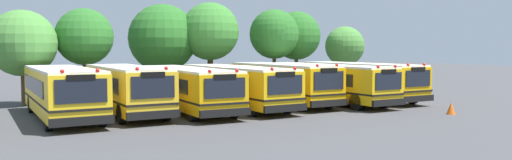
{
  "coord_description": "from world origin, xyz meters",
  "views": [
    {
      "loc": [
        -13.12,
        -25.75,
        3.53
      ],
      "look_at": [
        1.41,
        0.0,
        1.6
      ],
      "focal_mm": 34.18,
      "sensor_mm": 36.0,
      "label": 1
    }
  ],
  "objects_px": {
    "school_bus_1": "(126,88)",
    "tree_3": "(163,38)",
    "school_bus_0": "(62,91)",
    "school_bus_3": "(237,85)",
    "traffic_cone": "(451,108)",
    "school_bus_6": "(360,79)",
    "tree_1": "(22,43)",
    "school_bus_2": "(185,87)",
    "tree_5": "(274,33)",
    "tree_4": "(212,31)",
    "school_bus_5": "(324,81)",
    "school_bus_4": "(282,82)",
    "tree_2": "(83,38)",
    "tree_7": "(344,46)",
    "tree_6": "(296,35)"
  },
  "relations": [
    {
      "from": "school_bus_2",
      "to": "tree_2",
      "type": "bearing_deg",
      "value": -59.98
    },
    {
      "from": "school_bus_3",
      "to": "traffic_cone",
      "type": "relative_size",
      "value": 16.74
    },
    {
      "from": "tree_3",
      "to": "tree_6",
      "type": "relative_size",
      "value": 1.04
    },
    {
      "from": "school_bus_1",
      "to": "tree_4",
      "type": "distance_m",
      "value": 12.06
    },
    {
      "from": "tree_1",
      "to": "tree_6",
      "type": "relative_size",
      "value": 0.89
    },
    {
      "from": "school_bus_1",
      "to": "school_bus_5",
      "type": "relative_size",
      "value": 0.81
    },
    {
      "from": "school_bus_2",
      "to": "tree_5",
      "type": "xyz_separation_m",
      "value": [
        10.28,
        7.3,
        3.4
      ]
    },
    {
      "from": "school_bus_0",
      "to": "school_bus_1",
      "type": "distance_m",
      "value": 3.21
    },
    {
      "from": "school_bus_2",
      "to": "school_bus_6",
      "type": "relative_size",
      "value": 1.03
    },
    {
      "from": "school_bus_6",
      "to": "traffic_cone",
      "type": "xyz_separation_m",
      "value": [
        -0.84,
        -8.21,
        -1.08
      ]
    },
    {
      "from": "school_bus_3",
      "to": "tree_4",
      "type": "xyz_separation_m",
      "value": [
        2.11,
        8.22,
        3.45
      ]
    },
    {
      "from": "tree_4",
      "to": "traffic_cone",
      "type": "relative_size",
      "value": 11.18
    },
    {
      "from": "school_bus_1",
      "to": "tree_3",
      "type": "distance_m",
      "value": 11.16
    },
    {
      "from": "school_bus_0",
      "to": "school_bus_6",
      "type": "distance_m",
      "value": 19.19
    },
    {
      "from": "tree_1",
      "to": "tree_7",
      "type": "xyz_separation_m",
      "value": [
        25.43,
        0.49,
        -0.11
      ]
    },
    {
      "from": "school_bus_5",
      "to": "tree_3",
      "type": "height_order",
      "value": "tree_3"
    },
    {
      "from": "school_bus_5",
      "to": "traffic_cone",
      "type": "relative_size",
      "value": 18.77
    },
    {
      "from": "school_bus_1",
      "to": "tree_5",
      "type": "height_order",
      "value": "tree_5"
    },
    {
      "from": "school_bus_3",
      "to": "traffic_cone",
      "type": "bearing_deg",
      "value": 135.49
    },
    {
      "from": "tree_4",
      "to": "school_bus_3",
      "type": "bearing_deg",
      "value": -104.39
    },
    {
      "from": "school_bus_3",
      "to": "school_bus_1",
      "type": "bearing_deg",
      "value": -5.0
    },
    {
      "from": "school_bus_3",
      "to": "tree_2",
      "type": "bearing_deg",
      "value": -48.09
    },
    {
      "from": "school_bus_4",
      "to": "tree_1",
      "type": "relative_size",
      "value": 1.61
    },
    {
      "from": "tree_5",
      "to": "tree_4",
      "type": "bearing_deg",
      "value": 171.34
    },
    {
      "from": "school_bus_4",
      "to": "school_bus_5",
      "type": "bearing_deg",
      "value": 174.92
    },
    {
      "from": "school_bus_0",
      "to": "tree_5",
      "type": "distance_m",
      "value": 18.48
    },
    {
      "from": "school_bus_5",
      "to": "tree_3",
      "type": "distance_m",
      "value": 12.77
    },
    {
      "from": "school_bus_0",
      "to": "tree_4",
      "type": "relative_size",
      "value": 1.47
    },
    {
      "from": "tree_1",
      "to": "tree_4",
      "type": "distance_m",
      "value": 13.08
    },
    {
      "from": "tree_4",
      "to": "tree_6",
      "type": "height_order",
      "value": "tree_4"
    },
    {
      "from": "school_bus_5",
      "to": "school_bus_4",
      "type": "bearing_deg",
      "value": -5.08
    },
    {
      "from": "tree_1",
      "to": "tree_3",
      "type": "relative_size",
      "value": 0.86
    },
    {
      "from": "school_bus_0",
      "to": "school_bus_3",
      "type": "distance_m",
      "value": 9.63
    },
    {
      "from": "school_bus_6",
      "to": "tree_3",
      "type": "xyz_separation_m",
      "value": [
        -10.75,
        9.73,
        2.9
      ]
    },
    {
      "from": "tree_4",
      "to": "tree_7",
      "type": "bearing_deg",
      "value": -1.97
    },
    {
      "from": "school_bus_6",
      "to": "traffic_cone",
      "type": "relative_size",
      "value": 16.92
    },
    {
      "from": "tree_1",
      "to": "tree_4",
      "type": "xyz_separation_m",
      "value": [
        13.01,
        0.91,
        0.94
      ]
    },
    {
      "from": "school_bus_1",
      "to": "traffic_cone",
      "type": "bearing_deg",
      "value": 150.51
    },
    {
      "from": "school_bus_1",
      "to": "tree_1",
      "type": "xyz_separation_m",
      "value": [
        -4.5,
        6.93,
        2.45
      ]
    },
    {
      "from": "traffic_cone",
      "to": "school_bus_0",
      "type": "bearing_deg",
      "value": 155.13
    },
    {
      "from": "school_bus_1",
      "to": "school_bus_2",
      "type": "xyz_separation_m",
      "value": [
        3.26,
        -0.23,
        -0.07
      ]
    },
    {
      "from": "tree_3",
      "to": "school_bus_3",
      "type": "bearing_deg",
      "value": -83.13
    },
    {
      "from": "school_bus_3",
      "to": "tree_2",
      "type": "relative_size",
      "value": 1.7
    },
    {
      "from": "school_bus_5",
      "to": "tree_6",
      "type": "xyz_separation_m",
      "value": [
        3.4,
        8.24,
        3.25
      ]
    },
    {
      "from": "tree_4",
      "to": "tree_7",
      "type": "distance_m",
      "value": 12.47
    },
    {
      "from": "school_bus_6",
      "to": "tree_4",
      "type": "xyz_separation_m",
      "value": [
        -7.46,
        8.13,
        3.42
      ]
    },
    {
      "from": "tree_2",
      "to": "tree_4",
      "type": "bearing_deg",
      "value": 3.14
    },
    {
      "from": "school_bus_3",
      "to": "school_bus_4",
      "type": "distance_m",
      "value": 3.36
    },
    {
      "from": "school_bus_0",
      "to": "tree_2",
      "type": "height_order",
      "value": "tree_2"
    },
    {
      "from": "school_bus_0",
      "to": "school_bus_2",
      "type": "distance_m",
      "value": 6.47
    }
  ]
}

